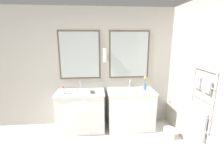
{
  "coord_description": "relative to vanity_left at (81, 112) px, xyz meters",
  "views": [
    {
      "loc": [
        0.15,
        -1.67,
        1.96
      ],
      "look_at": [
        0.45,
        1.54,
        1.11
      ],
      "focal_mm": 28.0,
      "sensor_mm": 36.0,
      "label": 1
    }
  ],
  "objects": [
    {
      "name": "wall_back",
      "position": [
        0.21,
        0.39,
        0.88
      ],
      "size": [
        5.32,
        0.16,
        2.6
      ],
      "color": "#B2ADA3",
      "rests_on": "ground_plane"
    },
    {
      "name": "wall_right",
      "position": [
        2.08,
        -0.85,
        0.86
      ],
      "size": [
        0.13,
        4.29,
        2.6
      ],
      "color": "#B2ADA3",
      "rests_on": "ground_plane"
    },
    {
      "name": "vanity_left",
      "position": [
        0.0,
        0.0,
        0.0
      ],
      "size": [
        1.02,
        0.69,
        0.86
      ],
      "color": "white",
      "rests_on": "ground_plane"
    },
    {
      "name": "vanity_right",
      "position": [
        1.09,
        0.0,
        0.0
      ],
      "size": [
        1.02,
        0.69,
        0.86
      ],
      "color": "white",
      "rests_on": "ground_plane"
    },
    {
      "name": "faucet_left",
      "position": [
        0.0,
        0.19,
        0.53
      ],
      "size": [
        0.17,
        0.13,
        0.21
      ],
      "color": "silver",
      "rests_on": "vanity_left"
    },
    {
      "name": "faucet_right",
      "position": [
        1.09,
        0.19,
        0.53
      ],
      "size": [
        0.17,
        0.13,
        0.21
      ],
      "color": "silver",
      "rests_on": "vanity_right"
    },
    {
      "name": "toiletry_bottle",
      "position": [
        -0.32,
        -0.06,
        0.5
      ],
      "size": [
        0.07,
        0.07,
        0.16
      ],
      "color": "silver",
      "rests_on": "vanity_left"
    },
    {
      "name": "amenity_bowl",
      "position": [
        0.26,
        -0.06,
        0.46
      ],
      "size": [
        0.1,
        0.1,
        0.06
      ],
      "color": "#4C4742",
      "rests_on": "vanity_left"
    },
    {
      "name": "flower_vase",
      "position": [
        1.41,
        0.1,
        0.55
      ],
      "size": [
        0.07,
        0.07,
        0.31
      ],
      "color": "teal",
      "rests_on": "vanity_right"
    },
    {
      "name": "waste_bin",
      "position": [
        1.77,
        -0.51,
        -0.31
      ],
      "size": [
        0.22,
        0.22,
        0.23
      ],
      "color": "silver",
      "rests_on": "ground_plane"
    }
  ]
}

